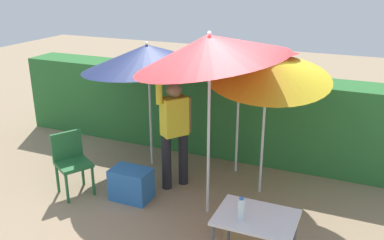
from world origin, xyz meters
The scene contains 12 objects.
ground_plane centered at (0.00, 0.00, 0.00)m, with size 24.00×24.00×0.00m, color #9E8466.
hedge_row centered at (0.00, 1.83, 0.71)m, with size 8.00×0.70×1.42m, color #2D7033.
umbrella_rainbow centered at (0.94, 0.67, 1.84)m, with size 1.69×1.68×2.19m.
umbrella_orange centered at (0.41, -0.15, 2.19)m, with size 1.91×1.88×2.53m.
umbrella_yellow centered at (-0.98, 0.87, 1.81)m, with size 2.08×2.06×2.07m.
umbrella_navy centered at (0.38, 1.13, 1.92)m, with size 1.76×1.72×2.33m.
person_vendor centered at (-0.29, 0.35, 0.93)m, with size 0.39×0.50×1.88m.
chair_plastic centered at (-1.57, -0.40, 0.51)m, with size 0.60×0.60×0.89m.
cooler_box centered at (-0.69, -0.24, 0.23)m, with size 0.55×0.36×0.45m, color #2D6BB7.
crate_cardboard centered at (1.05, -0.46, 0.17)m, with size 0.47×0.38×0.34m, color #9E7A4C.
folding_table centered at (1.31, -1.14, 0.66)m, with size 0.80×0.60×0.75m.
bottle_water centered at (1.19, -1.25, 0.86)m, with size 0.07×0.07×0.24m.
Camera 1 is at (2.15, -4.69, 3.06)m, focal length 39.28 mm.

